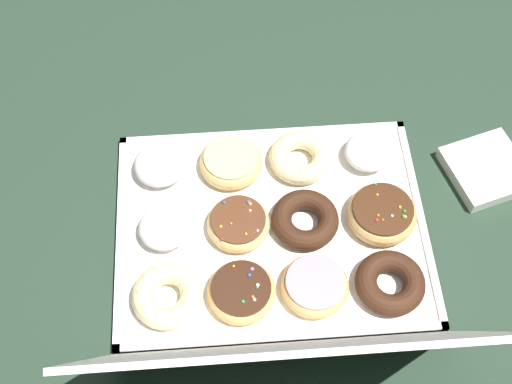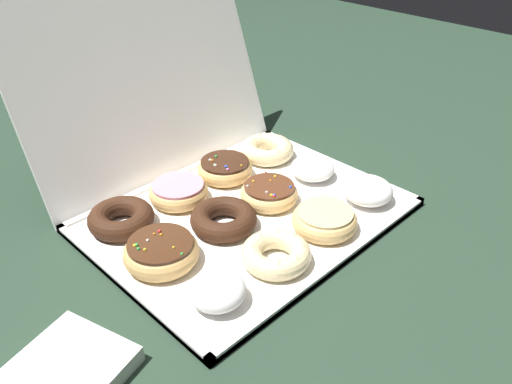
{
  "view_description": "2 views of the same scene",
  "coord_description": "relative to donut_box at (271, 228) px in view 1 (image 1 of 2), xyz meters",
  "views": [
    {
      "loc": [
        0.07,
        0.56,
        1.05
      ],
      "look_at": [
        0.02,
        -0.05,
        0.05
      ],
      "focal_mm": 48.83,
      "sensor_mm": 36.0,
      "label": 1
    },
    {
      "loc": [
        -0.52,
        -0.55,
        0.54
      ],
      "look_at": [
        0.03,
        0.0,
        0.04
      ],
      "focal_mm": 36.22,
      "sensor_mm": 36.0,
      "label": 2
    }
  ],
  "objects": [
    {
      "name": "chocolate_cake_ring_donut_5",
      "position": [
        -0.06,
        -0.0,
        0.02
      ],
      "size": [
        0.11,
        0.11,
        0.03
      ],
      "color": "#381E11",
      "rests_on": "donut_box"
    },
    {
      "name": "napkin_stack",
      "position": [
        -0.39,
        -0.09,
        0.01
      ],
      "size": [
        0.16,
        0.16,
        0.02
      ],
      "primitive_type": "cube",
      "rotation": [
        0.0,
        0.0,
        0.29
      ],
      "color": "white",
      "rests_on": "ground"
    },
    {
      "name": "cruller_donut_1",
      "position": [
        -0.06,
        -0.13,
        0.02
      ],
      "size": [
        0.11,
        0.11,
        0.04
      ],
      "color": "beige",
      "rests_on": "donut_box"
    },
    {
      "name": "powdered_filled_donut_7",
      "position": [
        0.18,
        -0.0,
        0.03
      ],
      "size": [
        0.09,
        0.09,
        0.04
      ],
      "color": "white",
      "rests_on": "donut_box"
    },
    {
      "name": "donut_box",
      "position": [
        0.0,
        0.0,
        0.0
      ],
      "size": [
        0.53,
        0.4,
        0.01
      ],
      "color": "white",
      "rests_on": "ground"
    },
    {
      "name": "chocolate_cake_ring_donut_8",
      "position": [
        -0.18,
        0.12,
        0.02
      ],
      "size": [
        0.11,
        0.11,
        0.04
      ],
      "color": "#381E11",
      "rests_on": "donut_box"
    },
    {
      "name": "sprinkle_donut_4",
      "position": [
        -0.19,
        -0.0,
        0.03
      ],
      "size": [
        0.12,
        0.12,
        0.04
      ],
      "color": "tan",
      "rests_on": "donut_box"
    },
    {
      "name": "box_lid_open",
      "position": [
        0.0,
        0.27,
        0.18
      ],
      "size": [
        0.53,
        0.14,
        0.37
      ],
      "primitive_type": "cube",
      "rotation": [
        1.22,
        0.0,
        0.0
      ],
      "color": "white",
      "rests_on": "ground"
    },
    {
      "name": "powdered_filled_donut_3",
      "position": [
        0.19,
        -0.13,
        0.03
      ],
      "size": [
        0.09,
        0.09,
        0.04
      ],
      "color": "white",
      "rests_on": "donut_box"
    },
    {
      "name": "glazed_ring_donut_2",
      "position": [
        0.06,
        -0.12,
        0.02
      ],
      "size": [
        0.11,
        0.11,
        0.04
      ],
      "color": "#E5B770",
      "rests_on": "donut_box"
    },
    {
      "name": "ground_plane",
      "position": [
        0.0,
        0.0,
        -0.01
      ],
      "size": [
        3.0,
        3.0,
        0.0
      ],
      "primitive_type": "plane",
      "color": "#233828"
    },
    {
      "name": "sprinkle_donut_6",
      "position": [
        0.06,
        0.0,
        0.02
      ],
      "size": [
        0.11,
        0.11,
        0.04
      ],
      "color": "#E5B770",
      "rests_on": "donut_box"
    },
    {
      "name": "cruller_donut_11",
      "position": [
        0.18,
        0.12,
        0.02
      ],
      "size": [
        0.11,
        0.11,
        0.04
      ],
      "color": "beige",
      "rests_on": "donut_box"
    },
    {
      "name": "powdered_filled_donut_0",
      "position": [
        -0.18,
        -0.13,
        0.03
      ],
      "size": [
        0.08,
        0.08,
        0.04
      ],
      "color": "white",
      "rests_on": "donut_box"
    },
    {
      "name": "sprinkle_donut_10",
      "position": [
        0.06,
        0.12,
        0.02
      ],
      "size": [
        0.11,
        0.11,
        0.04
      ],
      "color": "tan",
      "rests_on": "donut_box"
    },
    {
      "name": "pink_frosted_donut_9",
      "position": [
        -0.06,
        0.12,
        0.02
      ],
      "size": [
        0.11,
        0.11,
        0.04
      ],
      "color": "tan",
      "rests_on": "donut_box"
    }
  ]
}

